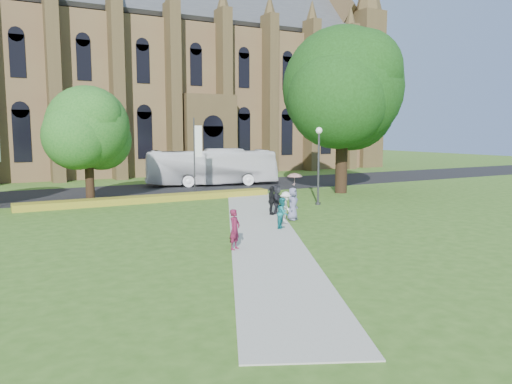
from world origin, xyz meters
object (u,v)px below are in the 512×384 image
streetlamp (319,156)px  pedestrian_0 (235,229)px  tour_coach (212,167)px  large_tree (343,88)px

streetlamp → pedestrian_0: bearing=-140.1°
pedestrian_0 → tour_coach: bearing=34.5°
tour_coach → pedestrian_0: size_ratio=7.04×
tour_coach → pedestrian_0: 25.36m
streetlamp → tour_coach: 14.78m
streetlamp → pedestrian_0: 14.20m
streetlamp → large_tree: large_tree is taller
large_tree → streetlamp: bearing=-140.7°
large_tree → tour_coach: bearing=124.6°
tour_coach → large_tree: bearing=-132.1°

